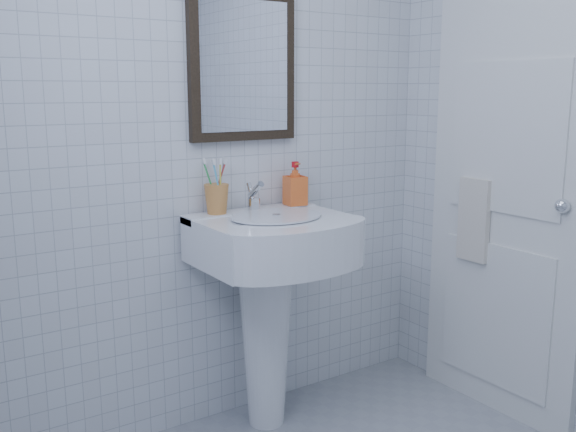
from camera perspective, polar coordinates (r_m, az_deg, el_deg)
wall_back at (r=2.74m, az=-6.40°, el=6.83°), size 2.20×0.02×2.50m
washbasin at (r=2.73m, az=-1.73°, el=-6.18°), size 0.62×0.45×0.95m
faucet at (r=2.74m, az=-3.03°, el=1.57°), size 0.05×0.12×0.13m
toothbrush_cup at (r=2.68m, az=-6.36°, el=1.51°), size 0.13×0.13×0.12m
soap_dispenser at (r=2.86m, az=0.64°, el=2.89°), size 0.10×0.10×0.19m
wall_mirror at (r=2.77m, az=-4.01°, el=13.13°), size 0.50×0.04×0.62m
bathroom_door at (r=2.97m, az=18.78°, el=1.78°), size 0.04×0.80×2.00m
towel_ring at (r=3.03m, az=16.61°, el=3.04°), size 0.01×0.18×0.18m
hand_towel at (r=3.04m, az=16.18°, el=-0.34°), size 0.03×0.16×0.38m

